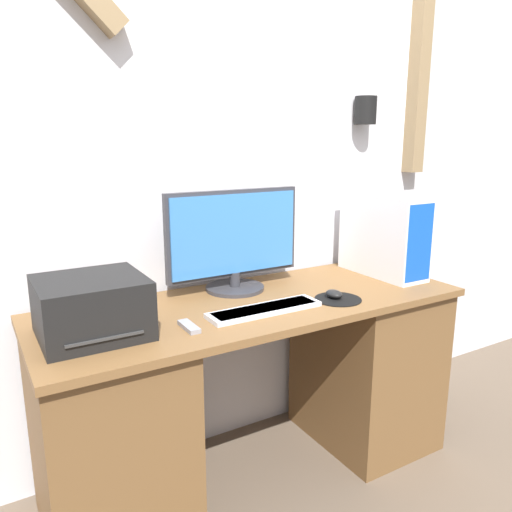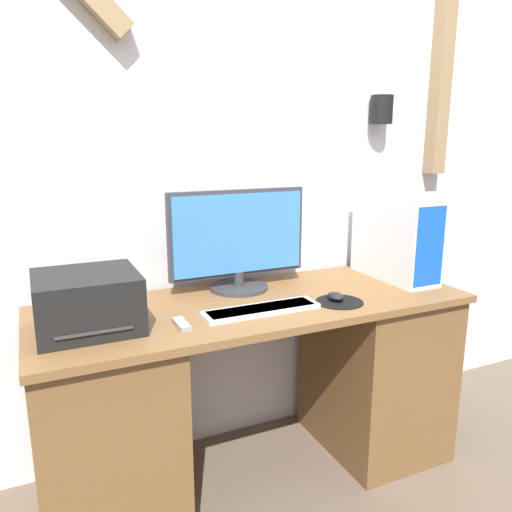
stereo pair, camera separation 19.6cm
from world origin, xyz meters
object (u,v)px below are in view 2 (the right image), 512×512
object	(u,v)px
monitor	(238,239)
remote_control	(181,324)
keyboard	(261,310)
printer	(87,302)
mouse	(336,296)
computer_tower	(396,238)

from	to	relation	value
monitor	remote_control	bearing A→B (deg)	-137.29
keyboard	printer	bearing A→B (deg)	170.82
mouse	printer	distance (m)	0.95
computer_tower	remote_control	world-z (taller)	computer_tower
keyboard	mouse	size ratio (longest dim) A/B	5.66
monitor	mouse	xyz separation A→B (m)	(0.29, -0.32, -0.20)
computer_tower	remote_control	xyz separation A→B (m)	(-1.08, -0.18, -0.18)
keyboard	computer_tower	distance (m)	0.81
monitor	keyboard	size ratio (longest dim) A/B	1.35
mouse	remote_control	world-z (taller)	mouse
printer	remote_control	distance (m)	0.33
printer	mouse	bearing A→B (deg)	-6.53
mouse	keyboard	bearing A→B (deg)	178.47
monitor	printer	xyz separation A→B (m)	(-0.65, -0.21, -0.12)
mouse	computer_tower	xyz separation A→B (m)	(0.44, 0.18, 0.17)
keyboard	monitor	bearing A→B (deg)	83.17
monitor	printer	distance (m)	0.69
monitor	computer_tower	size ratio (longest dim) A/B	1.38
keyboard	remote_control	world-z (taller)	keyboard
monitor	remote_control	xyz separation A→B (m)	(-0.35, -0.32, -0.21)
mouse	printer	bearing A→B (deg)	173.47
computer_tower	mouse	bearing A→B (deg)	-157.88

